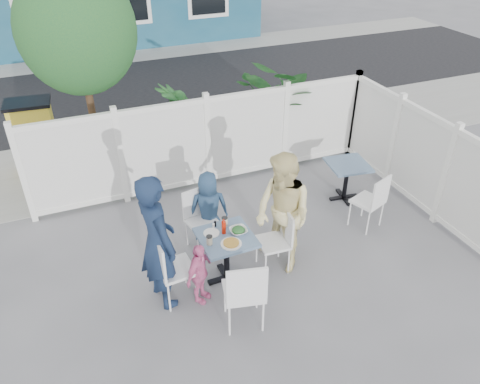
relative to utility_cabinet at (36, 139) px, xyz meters
name	(u,v)px	position (x,y,z in m)	size (l,w,h in m)	color
ground	(260,270)	(2.59, -4.00, -0.65)	(80.00, 80.00, 0.00)	slate
near_sidewalk	(182,150)	(2.59, -0.20, -0.64)	(24.00, 2.60, 0.01)	gray
street	(142,89)	(2.59, 3.50, -0.64)	(24.00, 5.00, 0.01)	black
far_sidewalk	(120,56)	(2.59, 6.60, -0.64)	(24.00, 1.60, 0.01)	gray
fence_back	(208,144)	(2.69, -1.60, 0.14)	(5.86, 0.08, 1.60)	white
fence_right	(418,160)	(5.59, -3.40, 0.14)	(0.08, 3.66, 1.60)	white
tree	(77,31)	(0.99, -0.70, 1.95)	(1.80, 1.62, 3.59)	#382316
utility_cabinet	(36,139)	(0.00, 0.00, 0.00)	(0.70, 0.50, 1.29)	gold
potted_shrub_a	(178,129)	(2.38, -0.90, 0.15)	(0.89, 0.89, 1.59)	#1A522A
potted_shrub_b	(285,107)	(4.44, -1.00, 0.30)	(1.70, 1.47, 1.89)	#1A522A
main_table	(226,246)	(2.12, -3.98, -0.09)	(0.70, 0.70, 0.72)	#3B5777
spare_table	(347,172)	(4.64, -2.91, -0.13)	(0.71, 0.71, 0.67)	#3B5777
chair_left	(169,265)	(1.34, -4.06, -0.08)	(0.46, 0.47, 0.97)	white
chair_right	(279,236)	(2.85, -4.01, -0.12)	(0.42, 0.44, 0.90)	white
chair_back	(200,215)	(2.03, -3.15, -0.13)	(0.47, 0.46, 0.89)	white
chair_near	(245,291)	(2.02, -4.82, -0.06)	(0.55, 0.53, 1.01)	white
chair_spare	(373,199)	(4.54, -3.75, -0.11)	(0.53, 0.52, 0.91)	white
man	(158,242)	(1.25, -3.99, 0.26)	(0.66, 0.43, 1.81)	#14233E
woman	(283,214)	(2.91, -3.98, 0.20)	(0.82, 0.64, 1.70)	#E9CB51
boy	(209,209)	(2.18, -3.13, -0.07)	(0.56, 0.37, 1.15)	navy
toddler	(199,274)	(1.68, -4.20, -0.21)	(0.51, 0.21, 0.87)	pink
plate_main	(231,244)	(2.12, -4.15, 0.08)	(0.26, 0.26, 0.02)	white
plate_side	(211,233)	(1.96, -3.85, 0.08)	(0.21, 0.21, 0.01)	white
salad_bowl	(238,231)	(2.29, -3.97, 0.10)	(0.22, 0.22, 0.05)	white
coffee_cup_a	(209,240)	(1.87, -4.04, 0.13)	(0.07, 0.07, 0.11)	beige
coffee_cup_b	(225,222)	(2.18, -3.76, 0.13)	(0.08, 0.08, 0.11)	beige
ketchup_bottle	(224,227)	(2.11, -3.91, 0.16)	(0.06, 0.06, 0.18)	#B31906
salt_shaker	(214,226)	(2.03, -3.76, 0.10)	(0.03, 0.03, 0.07)	white
pepper_shaker	(215,224)	(2.06, -3.73, 0.11)	(0.03, 0.03, 0.08)	black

